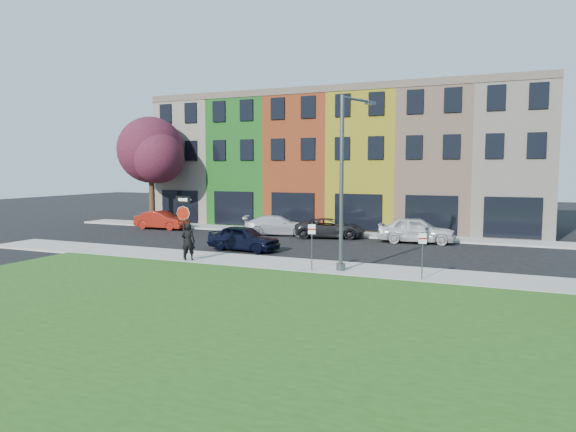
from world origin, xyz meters
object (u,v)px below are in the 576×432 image
at_px(stop_sign, 183,215).
at_px(man, 188,242).
at_px(street_lamp, 345,183).
at_px(sedan_near, 244,238).

relative_size(stop_sign, man, 1.70).
distance_m(man, street_lamp, 8.23).
bearing_deg(man, sedan_near, -123.11).
xyz_separation_m(stop_sign, sedan_near, (1.19, 4.08, -1.62)).
bearing_deg(street_lamp, sedan_near, 172.64).
bearing_deg(sedan_near, street_lamp, -112.46).
bearing_deg(man, street_lamp, 162.39).
xyz_separation_m(stop_sign, street_lamp, (8.08, 0.48, 1.63)).
relative_size(man, sedan_near, 0.43).
xyz_separation_m(sedan_near, street_lamp, (6.89, -3.59, 3.25)).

